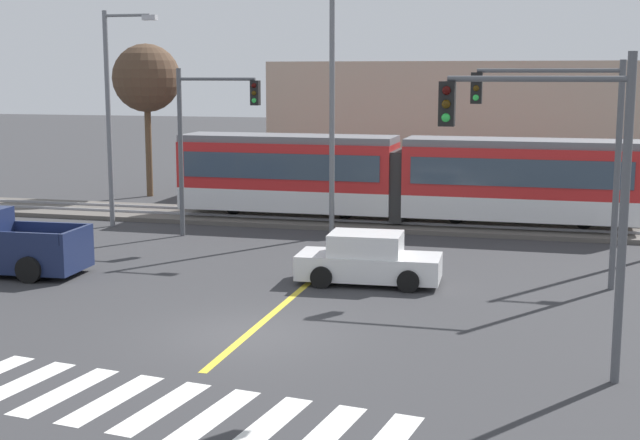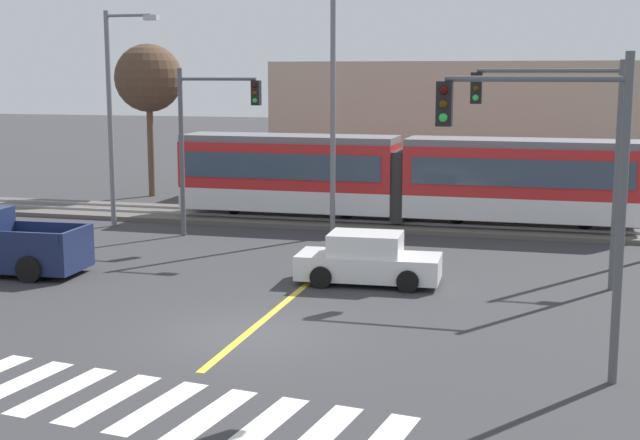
# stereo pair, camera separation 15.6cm
# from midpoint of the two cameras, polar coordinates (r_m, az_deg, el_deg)

# --- Properties ---
(ground_plane) EXTENTS (200.00, 200.00, 0.00)m
(ground_plane) POSITION_cam_midpoint_polar(r_m,az_deg,el_deg) (21.49, -4.52, -7.30)
(ground_plane) COLOR #333335
(track_bed) EXTENTS (120.00, 4.00, 0.18)m
(track_bed) POSITION_cam_midpoint_polar(r_m,az_deg,el_deg) (36.72, 3.93, -0.15)
(track_bed) COLOR #56514C
(track_bed) RESTS_ON ground
(rail_near) EXTENTS (120.00, 0.08, 0.10)m
(rail_near) POSITION_cam_midpoint_polar(r_m,az_deg,el_deg) (36.00, 3.71, -0.11)
(rail_near) COLOR #939399
(rail_near) RESTS_ON track_bed
(rail_far) EXTENTS (120.00, 0.08, 0.10)m
(rail_far) POSITION_cam_midpoint_polar(r_m,az_deg,el_deg) (37.40, 4.15, 0.24)
(rail_far) COLOR #939399
(rail_far) RESTS_ON track_bed
(light_rail_tram) EXTENTS (18.50, 2.64, 3.43)m
(light_rail_tram) POSITION_cam_midpoint_polar(r_m,az_deg,el_deg) (36.28, 5.38, 2.84)
(light_rail_tram) COLOR silver
(light_rail_tram) RESTS_ON track_bed
(crosswalk_stripe_1) EXTENTS (0.94, 2.85, 0.01)m
(crosswalk_stripe_1) POSITION_cam_midpoint_polar(r_m,az_deg,el_deg) (19.13, -18.53, -9.89)
(crosswalk_stripe_1) COLOR silver
(crosswalk_stripe_1) RESTS_ON ground
(crosswalk_stripe_2) EXTENTS (0.94, 2.85, 0.01)m
(crosswalk_stripe_2) POSITION_cam_midpoint_polar(r_m,az_deg,el_deg) (18.45, -15.92, -10.48)
(crosswalk_stripe_2) COLOR silver
(crosswalk_stripe_2) RESTS_ON ground
(crosswalk_stripe_3) EXTENTS (0.94, 2.85, 0.01)m
(crosswalk_stripe_3) POSITION_cam_midpoint_polar(r_m,az_deg,el_deg) (17.81, -13.10, -11.09)
(crosswalk_stripe_3) COLOR silver
(crosswalk_stripe_3) RESTS_ON ground
(crosswalk_stripe_4) EXTENTS (0.94, 2.85, 0.01)m
(crosswalk_stripe_4) POSITION_cam_midpoint_polar(r_m,az_deg,el_deg) (17.22, -10.07, -11.71)
(crosswalk_stripe_4) COLOR silver
(crosswalk_stripe_4) RESTS_ON ground
(crosswalk_stripe_5) EXTENTS (0.94, 2.85, 0.01)m
(crosswalk_stripe_5) POSITION_cam_midpoint_polar(r_m,az_deg,el_deg) (16.68, -6.82, -12.34)
(crosswalk_stripe_5) COLOR silver
(crosswalk_stripe_5) RESTS_ON ground
(crosswalk_stripe_6) EXTENTS (0.94, 2.85, 0.01)m
(crosswalk_stripe_6) POSITION_cam_midpoint_polar(r_m,az_deg,el_deg) (16.20, -3.35, -12.97)
(crosswalk_stripe_6) COLOR silver
(crosswalk_stripe_6) RESTS_ON ground
(crosswalk_stripe_7) EXTENTS (0.94, 2.85, 0.01)m
(crosswalk_stripe_7) POSITION_cam_midpoint_polar(r_m,az_deg,el_deg) (15.78, 0.34, -13.58)
(crosswalk_stripe_7) COLOR silver
(crosswalk_stripe_7) RESTS_ON ground
(lane_centre_line) EXTENTS (0.20, 17.04, 0.01)m
(lane_centre_line) POSITION_cam_midpoint_polar(r_m,az_deg,el_deg) (26.69, -0.46, -3.95)
(lane_centre_line) COLOR gold
(lane_centre_line) RESTS_ON ground
(sedan_crossing) EXTENTS (4.28, 2.07, 1.52)m
(sedan_crossing) POSITION_cam_midpoint_polar(r_m,az_deg,el_deg) (26.35, 3.27, -2.59)
(sedan_crossing) COLOR silver
(sedan_crossing) RESTS_ON ground
(traffic_light_mid_right) EXTENTS (4.25, 0.38, 6.53)m
(traffic_light_mid_right) POSITION_cam_midpoint_polar(r_m,az_deg,el_deg) (26.37, 15.76, 5.18)
(traffic_light_mid_right) COLOR #515459
(traffic_light_mid_right) RESTS_ON ground
(traffic_light_near_right) EXTENTS (3.75, 0.38, 6.58)m
(traffic_light_near_right) POSITION_cam_midpoint_polar(r_m,az_deg,el_deg) (18.20, 15.35, 3.14)
(traffic_light_near_right) COLOR #515459
(traffic_light_near_right) RESTS_ON ground
(traffic_light_far_left) EXTENTS (3.25, 0.38, 6.34)m
(traffic_light_far_left) POSITION_cam_midpoint_polar(r_m,az_deg,el_deg) (33.64, -7.13, 5.91)
(traffic_light_far_left) COLOR #515459
(traffic_light_far_left) RESTS_ON ground
(street_lamp_west) EXTENTS (2.30, 0.28, 8.58)m
(street_lamp_west) POSITION_cam_midpoint_polar(r_m,az_deg,el_deg) (36.64, -12.90, 7.16)
(street_lamp_west) COLOR slate
(street_lamp_west) RESTS_ON ground
(street_lamp_centre) EXTENTS (2.12, 0.28, 9.19)m
(street_lamp_centre) POSITION_cam_midpoint_polar(r_m,az_deg,el_deg) (33.39, 1.27, 7.70)
(street_lamp_centre) COLOR slate
(street_lamp_centre) RESTS_ON ground
(bare_tree_far_west) EXTENTS (3.37, 3.37, 7.60)m
(bare_tree_far_west) POSITION_cam_midpoint_polar(r_m,az_deg,el_deg) (45.51, -10.82, 8.87)
(bare_tree_far_west) COLOR brown
(bare_tree_far_west) RESTS_ON ground
(building_backdrop_far) EXTENTS (22.22, 6.00, 6.74)m
(building_backdrop_far) POSITION_cam_midpoint_polar(r_m,az_deg,el_deg) (47.65, 10.80, 5.87)
(building_backdrop_far) COLOR tan
(building_backdrop_far) RESTS_ON ground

